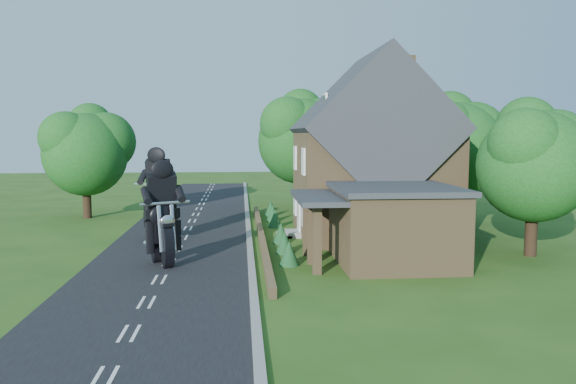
{
  "coord_description": "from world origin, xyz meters",
  "views": [
    {
      "loc": [
        3.25,
        -24.91,
        5.71
      ],
      "look_at": [
        5.59,
        3.08,
        2.8
      ],
      "focal_mm": 35.0,
      "sensor_mm": 36.0,
      "label": 1
    }
  ],
  "objects": [
    {
      "name": "tree_house_right",
      "position": [
        16.65,
        8.62,
        5.19
      ],
      "size": [
        6.51,
        6.0,
        8.4
      ],
      "color": "black",
      "rests_on": "ground"
    },
    {
      "name": "motorcycle_lead",
      "position": [
        -0.17,
        -0.58,
        0.69
      ],
      "size": [
        1.01,
        1.49,
        1.38
      ],
      "primitive_type": null,
      "rotation": [
        0.0,
        0.0,
        3.61
      ],
      "color": "black",
      "rests_on": "ground"
    },
    {
      "name": "tree_far_road",
      "position": [
        -6.86,
        14.11,
        4.84
      ],
      "size": [
        6.08,
        5.6,
        7.84
      ],
      "color": "black",
      "rests_on": "ground"
    },
    {
      "name": "motorcycle_follow",
      "position": [
        -1.16,
        5.42,
        0.75
      ],
      "size": [
        0.99,
        1.65,
        1.5
      ],
      "primitive_type": null,
      "rotation": [
        0.0,
        0.0,
        2.75
      ],
      "color": "black",
      "rests_on": "ground"
    },
    {
      "name": "ground",
      "position": [
        0.0,
        0.0,
        0.0
      ],
      "size": [
        120.0,
        120.0,
        0.0
      ],
      "primitive_type": "plane",
      "color": "#274A14",
      "rests_on": "ground"
    },
    {
      "name": "shrub_c",
      "position": [
        5.3,
        4.0,
        0.55
      ],
      "size": [
        0.9,
        0.9,
        1.1
      ],
      "primitive_type": "cone",
      "color": "#133C1D",
      "rests_on": "ground"
    },
    {
      "name": "shrub_a",
      "position": [
        5.3,
        -1.0,
        0.55
      ],
      "size": [
        0.9,
        0.9,
        1.1
      ],
      "primitive_type": "cone",
      "color": "#133C1D",
      "rests_on": "ground"
    },
    {
      "name": "shrub_d",
      "position": [
        5.3,
        9.0,
        0.55
      ],
      "size": [
        0.9,
        0.9,
        1.1
      ],
      "primitive_type": "cone",
      "color": "#133C1D",
      "rests_on": "ground"
    },
    {
      "name": "kerb",
      "position": [
        3.65,
        0.0,
        0.06
      ],
      "size": [
        0.3,
        80.0,
        0.12
      ],
      "primitive_type": "cube",
      "color": "gray",
      "rests_on": "ground"
    },
    {
      "name": "garden_wall",
      "position": [
        4.3,
        5.0,
        0.2
      ],
      "size": [
        0.3,
        22.0,
        0.4
      ],
      "primitive_type": "cube",
      "color": "brown",
      "rests_on": "ground"
    },
    {
      "name": "shrub_e",
      "position": [
        5.3,
        11.5,
        0.55
      ],
      "size": [
        0.9,
        0.9,
        1.1
      ],
      "primitive_type": "cone",
      "color": "#133C1D",
      "rests_on": "ground"
    },
    {
      "name": "tree_behind_left",
      "position": [
        8.16,
        17.13,
        5.73
      ],
      "size": [
        6.94,
        6.4,
        9.16
      ],
      "color": "black",
      "rests_on": "ground"
    },
    {
      "name": "tree_behind_house",
      "position": [
        14.18,
        16.14,
        6.23
      ],
      "size": [
        7.81,
        7.2,
        10.08
      ],
      "color": "black",
      "rests_on": "ground"
    },
    {
      "name": "shrub_b",
      "position": [
        5.3,
        1.5,
        0.55
      ],
      "size": [
        0.9,
        0.9,
        1.1
      ],
      "primitive_type": "cone",
      "color": "#133C1D",
      "rests_on": "ground"
    },
    {
      "name": "shrub_f",
      "position": [
        5.3,
        14.0,
        0.55
      ],
      "size": [
        0.9,
        0.9,
        1.1
      ],
      "primitive_type": "cone",
      "color": "#133C1D",
      "rests_on": "ground"
    },
    {
      "name": "house",
      "position": [
        10.49,
        6.0,
        4.34
      ],
      "size": [
        9.54,
        8.64,
        10.24
      ],
      "color": "brown",
      "rests_on": "ground"
    },
    {
      "name": "annex",
      "position": [
        9.87,
        -0.8,
        1.77
      ],
      "size": [
        7.05,
        5.94,
        3.44
      ],
      "color": "brown",
      "rests_on": "ground"
    },
    {
      "name": "road",
      "position": [
        0.0,
        0.0,
        0.01
      ],
      "size": [
        7.0,
        80.0,
        0.02
      ],
      "primitive_type": "cube",
      "color": "black",
      "rests_on": "ground"
    },
    {
      "name": "tree_annex_side",
      "position": [
        17.13,
        0.1,
        4.69
      ],
      "size": [
        5.64,
        5.2,
        7.48
      ],
      "color": "black",
      "rests_on": "ground"
    }
  ]
}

